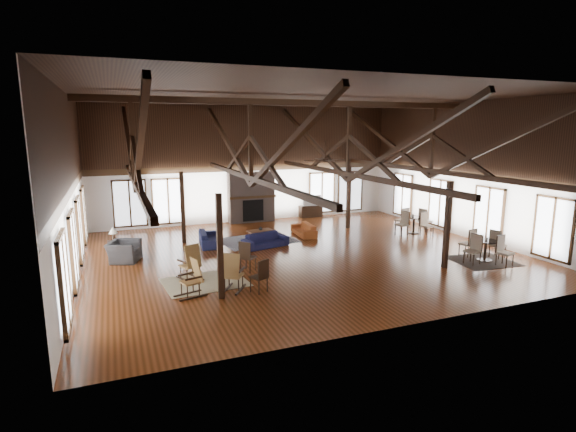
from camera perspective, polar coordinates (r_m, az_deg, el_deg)
name	(u,v)px	position (r m, az deg, el deg)	size (l,w,h in m)	color
floor	(301,254)	(17.66, 1.69, -4.79)	(16.00, 16.00, 0.00)	brown
ceiling	(302,96)	(17.05, 1.80, 15.02)	(16.00, 14.00, 0.02)	black
wall_back	(249,164)	(23.67, -4.99, 6.57)	(16.00, 0.02, 6.00)	white
wall_front	(418,206)	(11.07, 16.15, 1.21)	(16.00, 0.02, 6.00)	white
wall_left	(69,187)	(15.78, -26.08, 3.32)	(0.02, 14.00, 6.00)	white
wall_right	(467,170)	(21.53, 21.81, 5.40)	(0.02, 14.00, 6.00)	white
roof_truss	(302,150)	(17.02, 1.76, 8.38)	(15.60, 14.07, 3.14)	black
post_grid	(301,215)	(17.31, 1.71, 0.07)	(8.16, 7.16, 3.05)	black
fireplace	(251,197)	(23.54, -4.69, 2.36)	(2.50, 0.69, 2.60)	#695850
ceiling_fan	(325,159)	(16.34, 4.77, 7.20)	(1.60, 1.60, 0.75)	black
sofa_navy_front	(265,240)	(18.60, -2.91, -3.10)	(1.92, 0.75, 0.56)	#17183F
sofa_navy_left	(209,238)	(19.21, -9.96, -2.79)	(0.76, 1.93, 0.56)	#171B41
sofa_orange	(304,229)	(20.66, 2.03, -1.72)	(0.70, 1.79, 0.52)	#98471D
coffee_table	(260,231)	(19.85, -3.57, -1.95)	(1.17, 0.72, 0.42)	brown
vase	(261,228)	(19.83, -3.50, -1.54)	(0.16, 0.16, 0.17)	#B2B2B2
armchair	(124,251)	(17.64, -20.10, -4.23)	(1.01, 1.15, 0.75)	#2C2C2F
side_table_lamp	(114,246)	(18.32, -21.21, -3.51)	(0.47, 0.47, 1.19)	black
rocking_chair_a	(191,263)	(14.82, -12.19, -5.88)	(0.81, 1.04, 1.19)	brown
rocking_chair_b	(232,273)	(13.63, -7.09, -7.22)	(0.92, 1.04, 1.19)	brown
rocking_chair_c	(193,278)	(13.48, -11.94, -7.73)	(0.96, 0.68, 1.12)	brown
side_chair_a	(246,254)	(15.34, -5.32, -4.86)	(0.64, 0.64, 1.08)	black
side_chair_b	(261,273)	(13.40, -3.43, -7.30)	(0.59, 0.59, 1.03)	black
cafe_table_near	(486,247)	(18.12, 23.79, -3.59)	(2.09, 2.09, 1.07)	black
cafe_table_far	(414,222)	(21.79, 15.70, -0.71)	(2.12, 2.12, 1.08)	black
cup_near	(486,239)	(18.09, 23.89, -2.70)	(0.11, 0.11, 0.09)	#B2B2B2
cup_far	(413,215)	(21.79, 15.58, 0.06)	(0.11, 0.11, 0.09)	#B2B2B2
tv_console	(311,211)	(24.97, 2.89, 0.62)	(1.26, 0.47, 0.63)	black
television	(311,200)	(24.89, 2.98, 2.01)	(1.02, 0.13, 0.59)	#B2B2B2
rug_tan	(205,282)	(14.68, -10.50, -8.26)	(2.53, 1.99, 0.01)	tan
rug_navy	(257,240)	(19.74, -3.92, -3.10)	(3.13, 2.35, 0.01)	#172041
rug_dark	(482,261)	(18.17, 23.43, -5.25)	(2.12, 1.92, 0.01)	black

